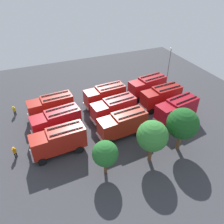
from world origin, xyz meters
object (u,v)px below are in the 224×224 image
Objects in this scene: fire_truck_6 at (177,109)px; lamppost at (169,63)px; fire_truck_4 at (114,108)px; traffic_cone_1 at (122,107)px; traffic_cone_2 at (151,138)px; firefighter_0 at (113,107)px; firefighter_3 at (15,152)px; fire_truck_7 at (123,124)px; firefighter_2 at (143,86)px; tree_1 at (152,136)px; fire_truck_1 at (105,95)px; firefighter_1 at (137,84)px; tree_0 at (183,124)px; fire_truck_0 at (147,86)px; tree_2 at (105,154)px; traffic_cone_0 at (157,99)px; fire_truck_8 at (59,140)px; fire_truck_5 at (56,121)px; firefighter_4 at (14,110)px; fire_truck_3 at (161,96)px.

lamppost is at bearing -127.55° from fire_truck_6.
fire_truck_4 reaches higher than traffic_cone_1.
fire_truck_6 is 6.96m from traffic_cone_2.
firefighter_0 is 1.04× the size of firefighter_3.
firefighter_2 is at bearing -135.74° from fire_truck_7.
fire_truck_1 is at bearing -87.33° from tree_1.
firefighter_0 is 0.30× the size of tree_1.
tree_0 is at bearing 22.21° from firefighter_1.
tree_2 is at bearing 38.60° from fire_truck_0.
tree_2 is (4.83, 5.59, 1.06)m from fire_truck_7.
tree_2 is 27.25m from lamppost.
fire_truck_6 reaches higher than traffic_cone_0.
fire_truck_8 is at bearing 88.14° from firefighter_0.
traffic_cone_0 is at bearing 106.84° from fire_truck_0.
fire_truck_5 is 1.17× the size of tree_0.
traffic_cone_2 is at bearing 15.28° from fire_truck_6.
fire_truck_4 and fire_truck_6 have the same top height.
firefighter_1 is at bearing -99.90° from firefighter_4.
fire_truck_0 reaches higher than firefighter_1.
fire_truck_5 is 1.24× the size of tree_1.
lamppost is at bearing 17.25° from firefighter_2.
lamppost reaches higher than tree_2.
firefighter_4 is 2.45× the size of traffic_cone_1.
firefighter_3 is at bearing 20.82° from fire_truck_1.
firefighter_1 is at bearing -160.65° from fire_truck_1.
fire_truck_5 is 4.15× the size of firefighter_0.
firefighter_2 reaches higher than traffic_cone_0.
traffic_cone_1 is at bearing -118.18° from fire_truck_7.
tree_0 is (-20.23, 17.05, 3.35)m from firefighter_4.
tree_0 is at bearing -130.78° from firefighter_3.
fire_truck_6 is 18.59m from fire_truck_8.
fire_truck_6 is at bearing 61.75° from lamppost.
fire_truck_1 is at bearing -28.12° from fire_truck_3.
fire_truck_5 is at bearing -33.86° from tree_0.
fire_truck_6 is at bearing 160.28° from fire_truck_5.
tree_2 reaches higher than firefighter_0.
firefighter_3 is at bearing 166.83° from firefighter_4.
fire_truck_5 is 18.96m from firefighter_1.
fire_truck_8 is (9.71, 8.50, 0.00)m from fire_truck_1.
tree_0 reaches higher than fire_truck_4.
fire_truck_7 is 1.01× the size of fire_truck_8.
firefighter_2 is 14.67m from traffic_cone_2.
fire_truck_7 is at bearing 137.00° from firefighter_0.
traffic_cone_0 is (-0.65, -2.10, -1.78)m from fire_truck_3.
fire_truck_4 is 10.03× the size of traffic_cone_0.
fire_truck_0 is 9.83m from fire_truck_4.
tree_1 is (-0.85, 9.91, 1.88)m from fire_truck_4.
fire_truck_1 is 9.96× the size of traffic_cone_0.
fire_truck_0 is 10.09× the size of traffic_cone_2.
firefighter_0 is at bearing 6.18° from traffic_cone_1.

